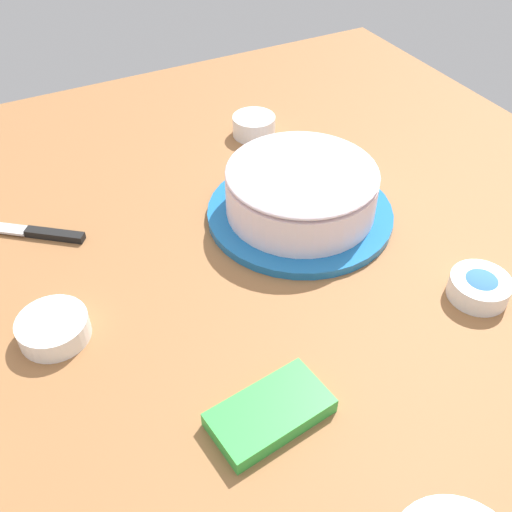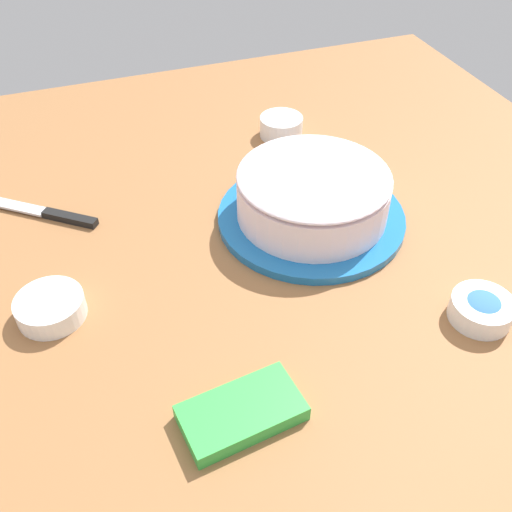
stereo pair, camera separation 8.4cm
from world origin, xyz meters
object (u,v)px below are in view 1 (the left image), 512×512
(frosted_cake, at_px, (301,193))
(sprinkle_bowl_yellow, at_px, (53,328))
(spreading_knife, at_px, (27,231))
(sprinkle_bowl_blue, at_px, (479,286))
(sprinkle_bowl_rainbow, at_px, (254,125))
(candy_box_lower, at_px, (270,413))

(frosted_cake, height_order, sprinkle_bowl_yellow, frosted_cake)
(spreading_knife, bearing_deg, sprinkle_bowl_blue, -38.76)
(frosted_cake, bearing_deg, sprinkle_bowl_blue, -64.39)
(frosted_cake, distance_m, sprinkle_bowl_rainbow, 0.27)
(frosted_cake, distance_m, sprinkle_bowl_yellow, 0.43)
(sprinkle_bowl_yellow, height_order, sprinkle_bowl_rainbow, sprinkle_bowl_rainbow)
(spreading_knife, height_order, sprinkle_bowl_blue, sprinkle_bowl_blue)
(spreading_knife, relative_size, candy_box_lower, 1.41)
(sprinkle_bowl_yellow, bearing_deg, spreading_knife, 87.93)
(sprinkle_bowl_blue, relative_size, sprinkle_bowl_rainbow, 1.02)
(frosted_cake, height_order, sprinkle_bowl_blue, frosted_cake)
(spreading_knife, height_order, sprinkle_bowl_yellow, sprinkle_bowl_yellow)
(frosted_cake, distance_m, sprinkle_bowl_blue, 0.30)
(spreading_knife, xyz_separation_m, sprinkle_bowl_yellow, (-0.01, -0.23, 0.01))
(spreading_knife, xyz_separation_m, candy_box_lower, (0.18, -0.47, 0.01))
(frosted_cake, xyz_separation_m, candy_box_lower, (-0.23, -0.31, -0.04))
(frosted_cake, bearing_deg, candy_box_lower, -125.77)
(sprinkle_bowl_yellow, relative_size, sprinkle_bowl_rainbow, 1.12)
(candy_box_lower, bearing_deg, sprinkle_bowl_yellow, 121.57)
(spreading_knife, xyz_separation_m, sprinkle_bowl_blue, (0.54, -0.43, 0.01))
(spreading_knife, distance_m, sprinkle_bowl_blue, 0.69)
(frosted_cake, relative_size, spreading_knife, 1.54)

